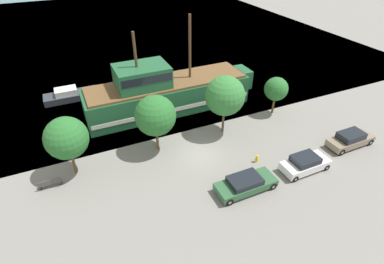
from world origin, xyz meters
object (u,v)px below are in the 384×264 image
(parked_car_curb_mid, at_px, (350,139))
(bench_promenade_east, at_px, (50,183))
(pirate_ship, at_px, (166,92))
(parked_car_curb_front, at_px, (245,184))
(moored_boat_dockside, at_px, (70,95))
(fire_hydrant, at_px, (257,158))
(parked_car_curb_rear, at_px, (305,163))

(parked_car_curb_mid, height_order, bench_promenade_east, parked_car_curb_mid)
(bench_promenade_east, bearing_deg, parked_car_curb_mid, -12.55)
(pirate_ship, relative_size, parked_car_curb_front, 3.98)
(bench_promenade_east, bearing_deg, moored_boat_dockside, 78.28)
(pirate_ship, height_order, parked_car_curb_front, pirate_ship)
(moored_boat_dockside, relative_size, fire_hydrant, 8.11)
(parked_car_curb_rear, relative_size, bench_promenade_east, 2.44)
(parked_car_curb_front, xyz_separation_m, bench_promenade_east, (-14.15, 6.72, -0.22))
(fire_hydrant, bearing_deg, bench_promenade_east, 165.98)
(parked_car_curb_front, xyz_separation_m, fire_hydrant, (2.81, 2.49, -0.25))
(parked_car_curb_front, height_order, parked_car_curb_mid, parked_car_curb_mid)
(fire_hydrant, distance_m, bench_promenade_east, 17.48)
(moored_boat_dockside, bearing_deg, fire_hydrant, -54.23)
(moored_boat_dockside, distance_m, bench_promenade_east, 15.31)
(parked_car_curb_rear, xyz_separation_m, fire_hydrant, (-3.12, 2.58, -0.31))
(pirate_ship, height_order, fire_hydrant, pirate_ship)
(fire_hydrant, bearing_deg, pirate_ship, 108.07)
(parked_car_curb_front, height_order, fire_hydrant, parked_car_curb_front)
(parked_car_curb_front, relative_size, parked_car_curb_rear, 1.16)
(moored_boat_dockside, height_order, parked_car_curb_front, moored_boat_dockside)
(fire_hydrant, bearing_deg, parked_car_curb_mid, -9.86)
(parked_car_curb_rear, xyz_separation_m, bench_promenade_east, (-20.08, 6.82, -0.28))
(parked_car_curb_rear, height_order, bench_promenade_east, parked_car_curb_rear)
(moored_boat_dockside, xyz_separation_m, parked_car_curb_rear, (16.97, -21.81, 0.18))
(parked_car_curb_mid, distance_m, parked_car_curb_rear, 6.41)
(parked_car_curb_mid, relative_size, fire_hydrant, 6.10)
(moored_boat_dockside, bearing_deg, parked_car_curb_mid, -41.84)
(moored_boat_dockside, distance_m, parked_car_curb_rear, 27.63)
(parked_car_curb_front, xyz_separation_m, parked_car_curb_mid, (12.27, 0.84, 0.09))
(pirate_ship, distance_m, parked_car_curb_mid, 19.42)
(moored_boat_dockside, distance_m, parked_car_curb_mid, 31.29)
(moored_boat_dockside, relative_size, parked_car_curb_mid, 1.33)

